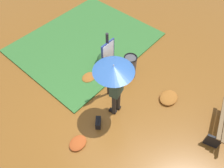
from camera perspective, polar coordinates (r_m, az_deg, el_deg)
The scene contains 10 objects.
ground_plane at distance 6.29m, azimuth -1.06°, elevation -8.30°, with size 18.00×18.00×0.00m, color brown.
grass_verge at distance 8.41m, azimuth -6.98°, elevation 10.87°, with size 4.80×4.00×0.05m.
person_with_umbrella at distance 5.09m, azimuth 0.78°, elevation 1.68°, with size 0.96×0.96×2.04m.
info_sign_post at distance 5.62m, azimuth -1.09°, elevation 6.18°, with size 0.44×0.07×2.30m.
handbag at distance 6.05m, azimuth -3.63°, elevation -10.05°, with size 0.32×0.30×0.37m.
trash_bin at distance 6.91m, azimuth 4.69°, elevation 4.57°, with size 0.42×0.42×0.83m.
shrub_cluster at distance 7.26m, azimuth -1.79°, elevation 5.96°, with size 0.71×0.64×0.58m.
leaf_pile_near_person at distance 6.77m, azimuth 14.61°, elevation -3.48°, with size 0.63×0.50×0.14m.
leaf_pile_by_bench at distance 7.11m, azimuth -6.09°, elevation 1.78°, with size 0.49×0.39×0.11m.
leaf_pile_far_path at distance 5.93m, azimuth -8.94°, elevation -15.04°, with size 0.49×0.39×0.11m.
Camera 1 is at (2.32, 2.19, 5.43)m, focal length 34.89 mm.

